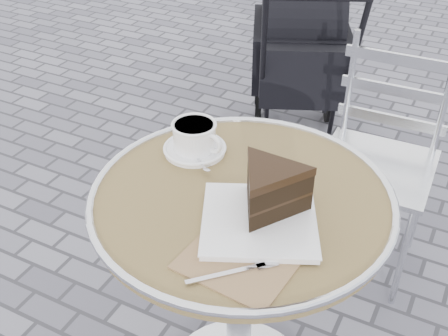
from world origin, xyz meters
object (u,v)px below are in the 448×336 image
at_px(cafe_table, 241,247).
at_px(baby_stroller, 300,64).
at_px(bistro_chair, 385,133).
at_px(cake_plate_set, 267,197).
at_px(cappuccino_set, 195,139).

bearing_deg(cafe_table, baby_stroller, 104.68).
bearing_deg(bistro_chair, cake_plate_set, -97.77).
bearing_deg(cappuccino_set, cafe_table, -20.95).
bearing_deg(baby_stroller, cake_plate_set, -96.34).
bearing_deg(bistro_chair, cappuccino_set, -119.88).
relative_size(cake_plate_set, baby_stroller, 0.43).
xyz_separation_m(cafe_table, cappuccino_set, (-0.19, 0.11, 0.20)).
xyz_separation_m(cake_plate_set, baby_stroller, (-0.45, 1.46, -0.38)).
bearing_deg(bistro_chair, cafe_table, -104.13).
xyz_separation_m(cappuccino_set, cake_plate_set, (0.27, -0.16, 0.02)).
relative_size(cafe_table, cappuccino_set, 4.44).
bearing_deg(cappuccino_set, cake_plate_set, -21.14).
distance_m(cafe_table, cappuccino_set, 0.30).
xyz_separation_m(cafe_table, bistro_chair, (0.17, 0.79, -0.05)).
xyz_separation_m(cafe_table, baby_stroller, (-0.37, 1.41, -0.15)).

